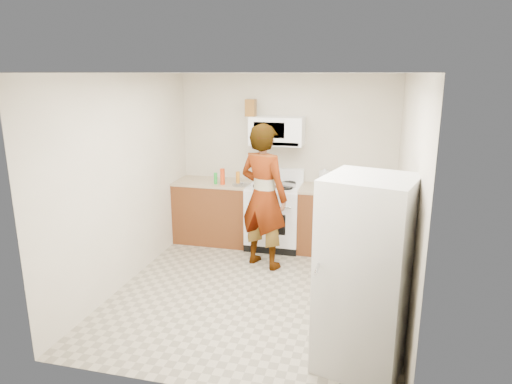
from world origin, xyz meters
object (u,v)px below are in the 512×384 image
(kettle, at_px, (324,178))
(saucepan, at_px, (267,176))
(person, at_px, (264,197))
(gas_range, at_px, (275,215))
(microwave, at_px, (277,131))
(fridge, at_px, (365,275))

(kettle, bearing_deg, saucepan, 173.62)
(person, xyz_separation_m, saucepan, (-0.16, 0.89, 0.06))
(person, distance_m, saucepan, 0.91)
(gas_range, distance_m, person, 0.85)
(microwave, xyz_separation_m, fridge, (1.33, -2.73, -0.85))
(gas_range, xyz_separation_m, kettle, (0.69, 0.21, 0.55))
(microwave, bearing_deg, saucepan, 163.85)
(microwave, distance_m, kettle, 0.96)
(gas_range, relative_size, person, 0.59)
(fridge, height_order, kettle, fridge)
(person, relative_size, saucepan, 8.57)
(gas_range, bearing_deg, microwave, 90.00)
(person, xyz_separation_m, fridge, (1.32, -1.89, -0.10))
(microwave, height_order, saucepan, microwave)
(fridge, xyz_separation_m, kettle, (-0.64, 2.81, 0.18))
(gas_range, xyz_separation_m, person, (0.00, -0.72, 0.46))
(gas_range, height_order, fridge, fridge)
(gas_range, xyz_separation_m, microwave, (0.00, 0.13, 1.21))
(saucepan, bearing_deg, fridge, -61.82)
(person, xyz_separation_m, kettle, (0.69, 0.93, 0.08))
(gas_range, height_order, person, person)
(gas_range, relative_size, kettle, 5.81)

